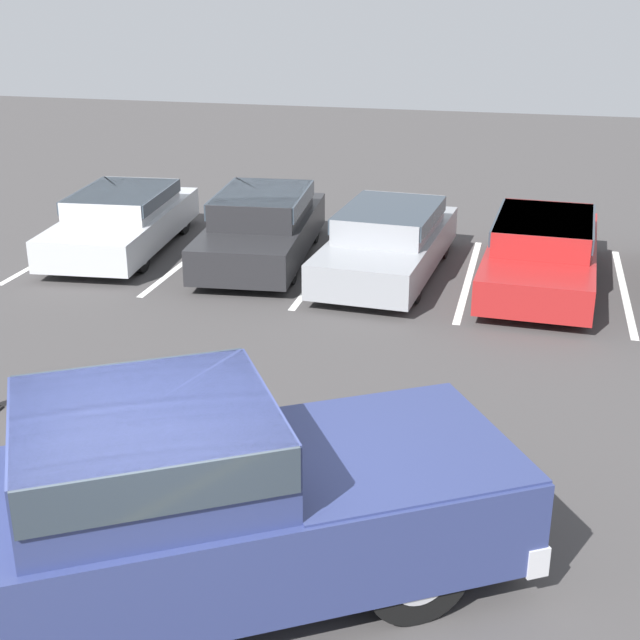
{
  "coord_description": "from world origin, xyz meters",
  "views": [
    {
      "loc": [
        2.76,
        -5.52,
        5.01
      ],
      "look_at": [
        0.33,
        4.47,
        1.0
      ],
      "focal_mm": 50.0,
      "sensor_mm": 36.0,
      "label": 1
    }
  ],
  "objects_px": {
    "pickup_truck": "(187,502)",
    "parked_sedan_d": "(542,249)",
    "wheel_stop_curb": "(410,227)",
    "parked_sedan_a": "(123,218)",
    "parked_sedan_b": "(262,224)",
    "parked_sedan_c": "(388,239)"
  },
  "relations": [
    {
      "from": "pickup_truck",
      "to": "wheel_stop_curb",
      "type": "xyz_separation_m",
      "value": [
        0.15,
        12.01,
        -0.83
      ]
    },
    {
      "from": "parked_sedan_c",
      "to": "parked_sedan_d",
      "type": "height_order",
      "value": "parked_sedan_c"
    },
    {
      "from": "parked_sedan_a",
      "to": "parked_sedan_c",
      "type": "xyz_separation_m",
      "value": [
        5.22,
        -0.29,
        0.02
      ]
    },
    {
      "from": "parked_sedan_b",
      "to": "wheel_stop_curb",
      "type": "height_order",
      "value": "parked_sedan_b"
    },
    {
      "from": "parked_sedan_c",
      "to": "parked_sedan_d",
      "type": "relative_size",
      "value": 0.95
    },
    {
      "from": "pickup_truck",
      "to": "parked_sedan_c",
      "type": "height_order",
      "value": "pickup_truck"
    },
    {
      "from": "parked_sedan_a",
      "to": "parked_sedan_c",
      "type": "height_order",
      "value": "parked_sedan_c"
    },
    {
      "from": "parked_sedan_c",
      "to": "parked_sedan_a",
      "type": "bearing_deg",
      "value": -89.32
    },
    {
      "from": "parked_sedan_a",
      "to": "parked_sedan_b",
      "type": "bearing_deg",
      "value": 85.03
    },
    {
      "from": "pickup_truck",
      "to": "parked_sedan_d",
      "type": "bearing_deg",
      "value": 41.74
    },
    {
      "from": "pickup_truck",
      "to": "wheel_stop_curb",
      "type": "relative_size",
      "value": 3.41
    },
    {
      "from": "parked_sedan_a",
      "to": "parked_sedan_d",
      "type": "xyz_separation_m",
      "value": [
        7.87,
        -0.19,
        -0.0
      ]
    },
    {
      "from": "parked_sedan_c",
      "to": "wheel_stop_curb",
      "type": "distance_m",
      "value": 2.97
    },
    {
      "from": "pickup_truck",
      "to": "parked_sedan_b",
      "type": "relative_size",
      "value": 1.31
    },
    {
      "from": "pickup_truck",
      "to": "parked_sedan_d",
      "type": "relative_size",
      "value": 1.25
    },
    {
      "from": "parked_sedan_a",
      "to": "wheel_stop_curb",
      "type": "xyz_separation_m",
      "value": [
        5.2,
        2.63,
        -0.55
      ]
    },
    {
      "from": "pickup_truck",
      "to": "parked_sedan_a",
      "type": "distance_m",
      "value": 10.65
    },
    {
      "from": "wheel_stop_curb",
      "to": "pickup_truck",
      "type": "bearing_deg",
      "value": -90.72
    },
    {
      "from": "wheel_stop_curb",
      "to": "parked_sedan_c",
      "type": "bearing_deg",
      "value": -89.56
    },
    {
      "from": "pickup_truck",
      "to": "parked_sedan_d",
      "type": "height_order",
      "value": "pickup_truck"
    },
    {
      "from": "parked_sedan_b",
      "to": "parked_sedan_c",
      "type": "height_order",
      "value": "parked_sedan_b"
    },
    {
      "from": "parked_sedan_d",
      "to": "parked_sedan_a",
      "type": "bearing_deg",
      "value": -88.71
    }
  ]
}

